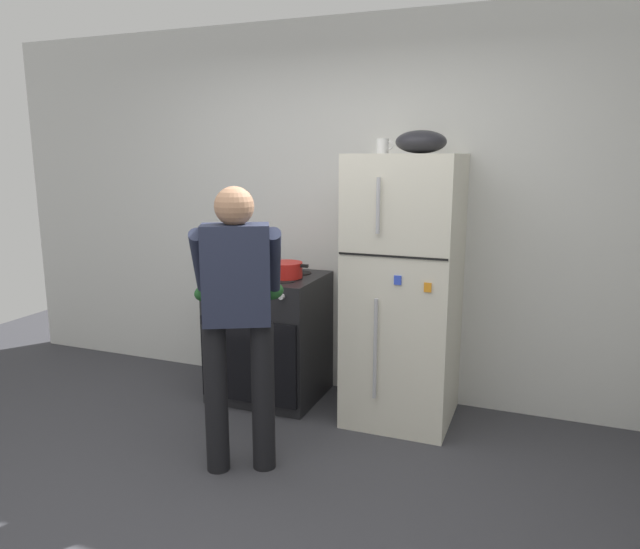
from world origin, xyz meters
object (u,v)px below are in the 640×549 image
Objects in this scene: person_cook at (237,305)px; red_pot at (286,270)px; stove_range at (269,337)px; refrigerator at (404,290)px; mixing_bowl at (421,142)px; coffee_mug at (383,146)px; pepper_mill at (244,256)px.

red_pot is (-0.13, 0.92, 0.02)m from person_cook.
stove_range is 0.57× the size of person_cook.
mixing_bowl reaches higher than refrigerator.
red_pot is (-0.83, -0.05, 0.09)m from refrigerator.
red_pot reaches higher than stove_range.
coffee_mug reaches higher than red_pot.
pepper_mill is 0.52× the size of mixing_bowl.
stove_range is at bearing -175.76° from coffee_mug.
refrigerator is at bearing -15.83° from coffee_mug.
red_pot is 2.05× the size of pepper_mill.
stove_range is 2.73× the size of red_pot.
stove_range is 1.59m from coffee_mug.
pepper_mill is at bearing 172.34° from coffee_mug.
mixing_bowl reaches higher than person_cook.
coffee_mug is at bearing -7.66° from pepper_mill.
refrigerator reaches higher than person_cook.
refrigerator is at bearing 3.42° from red_pot.
red_pot is at bearing -176.86° from mixing_bowl.
red_pot is at bearing -176.58° from refrigerator.
pepper_mill is (-0.30, 0.21, 0.54)m from stove_range.
refrigerator is at bearing 0.58° from stove_range.
mixing_bowl is at bearing 3.14° from red_pot.
coffee_mug is at bearing 164.17° from refrigerator.
person_cook is 14.28× the size of coffee_mug.
coffee_mug is 0.35× the size of mixing_bowl.
stove_range is at bearing -35.04° from pepper_mill.
mixing_bowl reaches higher than coffee_mug.
pepper_mill is 1.62m from mixing_bowl.
person_cook is 9.76× the size of pepper_mill.
person_cook is (-0.70, -0.97, 0.07)m from refrigerator.
person_cook is 4.77× the size of red_pot.
person_cook is at bearing -125.66° from refrigerator.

